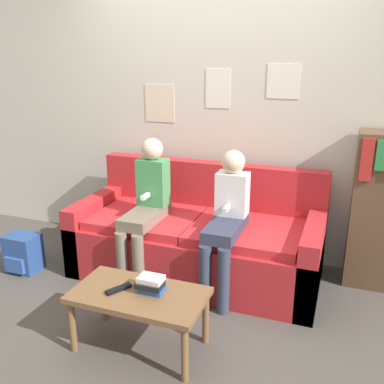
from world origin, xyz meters
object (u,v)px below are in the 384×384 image
coffee_table (139,300)px  person_left (146,203)px  tv_remote (119,289)px  backpack (23,253)px  person_right (227,216)px  couch (198,240)px

coffee_table → person_left: (-0.36, 0.85, 0.31)m
tv_remote → backpack: size_ratio=0.52×
coffee_table → tv_remote: (-0.13, -0.02, 0.06)m
person_left → person_right: (0.67, -0.01, -0.02)m
person_left → tv_remote: 0.94m
tv_remote → backpack: (-1.29, 0.59, -0.24)m
couch → person_right: bearing=-34.8°
coffee_table → backpack: coffee_table is taller
coffee_table → tv_remote: 0.14m
couch → coffee_table: bearing=-90.4°
couch → backpack: size_ratio=6.27×
tv_remote → coffee_table: bearing=39.7°
backpack → couch: bearing=19.0°
coffee_table → person_left: 0.98m
coffee_table → tv_remote: size_ratio=4.97×
coffee_table → person_left: bearing=112.8°
person_right → backpack: size_ratio=3.44×
person_left → person_right: 0.67m
person_left → tv_remote: person_left is taller
person_right → tv_remote: 1.00m
person_right → tv_remote: size_ratio=6.63×
couch → tv_remote: (-0.14, -1.08, 0.10)m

